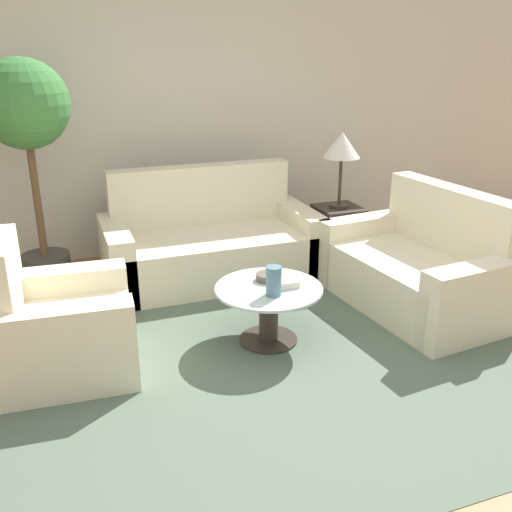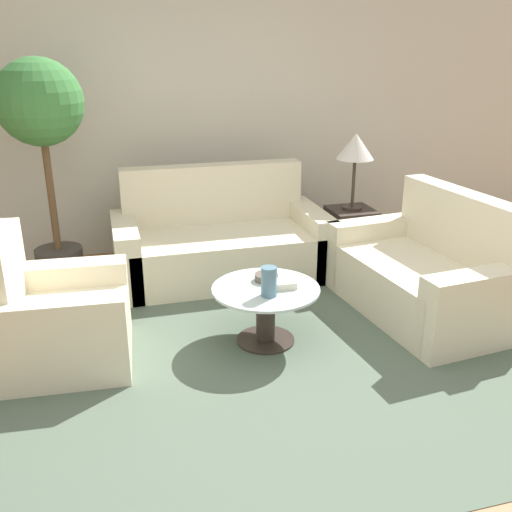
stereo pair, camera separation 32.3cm
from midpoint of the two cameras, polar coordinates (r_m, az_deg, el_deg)
ground_plane at (r=3.44m, az=6.13°, el=-14.53°), size 14.00×14.00×0.00m
wall_back at (r=5.68m, az=-4.44°, el=13.71°), size 10.00×0.06×2.60m
rug at (r=4.05m, az=3.26°, el=-8.49°), size 3.66×3.48×0.01m
sofa_main at (r=5.10m, az=-1.85°, el=1.30°), size 1.85×0.90×0.94m
armchair at (r=3.86m, az=-17.44°, el=-6.35°), size 0.88×0.87×0.91m
loveseat at (r=4.63m, az=18.78°, el=-1.89°), size 1.00×1.56×0.93m
coffee_table at (r=3.93m, az=3.34°, el=-5.14°), size 0.74×0.74×0.41m
side_table at (r=5.42m, az=11.09°, el=1.87°), size 0.40×0.40×0.54m
table_lamp at (r=5.22m, az=11.71°, el=10.45°), size 0.33×0.33×0.69m
potted_plant at (r=4.89m, az=-18.81°, el=12.18°), size 0.69×0.69×1.88m
vase at (r=3.71m, az=3.79°, el=-2.61°), size 0.10×0.10×0.20m
bowl at (r=3.98m, az=3.38°, el=-2.17°), size 0.16×0.16×0.05m
book_stack at (r=3.87m, az=5.02°, el=-2.89°), size 0.18×0.13×0.05m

